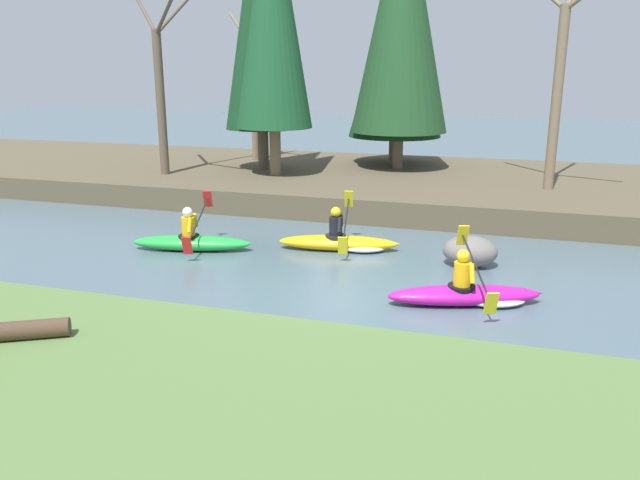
# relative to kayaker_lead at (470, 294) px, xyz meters

# --- Properties ---
(ground_plane) EXTENTS (90.00, 90.00, 0.00)m
(ground_plane) POSITION_rel_kayaker_lead_xyz_m (-2.08, -0.39, -0.20)
(ground_plane) COLOR #4C606B
(riverbank_near) EXTENTS (44.00, 5.92, 0.74)m
(riverbank_near) POSITION_rel_kayaker_lead_xyz_m (-2.08, -6.13, 0.17)
(riverbank_near) COLOR #56753D
(riverbank_near) RESTS_ON ground
(riverbank_far) EXTENTS (44.00, 9.04, 0.68)m
(riverbank_far) POSITION_rel_kayaker_lead_xyz_m (-2.08, 9.47, 0.14)
(riverbank_far) COLOR brown
(riverbank_far) RESTS_ON ground
(conifer_tree_far_left) EXTENTS (2.45, 2.45, 8.80)m
(conifer_tree_far_left) POSITION_rel_kayaker_lead_xyz_m (-7.65, 9.10, 5.55)
(conifer_tree_far_left) COLOR brown
(conifer_tree_far_left) RESTS_ON riverbank_far
(conifer_tree_left) EXTENTS (2.39, 2.39, 8.97)m
(conifer_tree_left) POSITION_rel_kayaker_lead_xyz_m (-6.82, 8.08, 5.70)
(conifer_tree_left) COLOR #7A664C
(conifer_tree_left) RESTS_ON riverbank_far
(conifer_tree_mid_left) EXTENTS (3.28, 3.28, 6.72)m
(conifer_tree_mid_left) POSITION_rel_kayaker_lead_xyz_m (-3.64, 11.68, 4.32)
(conifer_tree_mid_left) COLOR brown
(conifer_tree_mid_left) RESTS_ON riverbank_far
(conifer_tree_centre) EXTENTS (3.23, 3.23, 8.99)m
(conifer_tree_centre) POSITION_rel_kayaker_lead_xyz_m (-3.32, 10.63, 5.59)
(conifer_tree_centre) COLOR brown
(conifer_tree_centre) RESTS_ON riverbank_far
(bare_tree_upstream) EXTENTS (3.30, 3.26, 5.97)m
(bare_tree_upstream) POSITION_rel_kayaker_lead_xyz_m (-10.28, 7.19, 3.30)
(bare_tree_upstream) COLOR brown
(bare_tree_upstream) RESTS_ON riverbank_far
(bare_tree_mid_upstream) EXTENTS (3.07, 3.03, 5.51)m
(bare_tree_mid_upstream) POSITION_rel_kayaker_lead_xyz_m (-8.68, 10.99, 3.08)
(bare_tree_mid_upstream) COLOR #7A664C
(bare_tree_mid_upstream) RESTS_ON riverbank_far
(bare_tree_mid_downstream) EXTENTS (3.65, 3.60, 6.62)m
(bare_tree_mid_downstream) POSITION_rel_kayaker_lead_xyz_m (1.54, 8.13, 3.60)
(bare_tree_mid_downstream) COLOR #7A664C
(bare_tree_mid_downstream) RESTS_ON riverbank_far
(kayaker_lead) EXTENTS (2.74, 2.01, 1.20)m
(kayaker_lead) POSITION_rel_kayaker_lead_xyz_m (0.00, 0.00, 0.00)
(kayaker_lead) COLOR #C61999
(kayaker_lead) RESTS_ON ground
(kayaker_middle) EXTENTS (2.79, 2.06, 1.20)m
(kayaker_middle) POSITION_rel_kayaker_lead_xyz_m (-3.03, 2.59, 0.00)
(kayaker_middle) COLOR yellow
(kayaker_middle) RESTS_ON ground
(kayaker_trailing) EXTENTS (2.78, 2.05, 1.20)m
(kayaker_trailing) POSITION_rel_kayaker_lead_xyz_m (-6.30, 1.55, 0.02)
(kayaker_trailing) COLOR green
(kayaker_trailing) RESTS_ON ground
(boulder_midstream) EXTENTS (1.13, 0.89, 0.64)m
(boulder_midstream) POSITION_rel_kayaker_lead_xyz_m (-0.19, 2.26, 0.12)
(boulder_midstream) COLOR slate
(boulder_midstream) RESTS_ON ground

